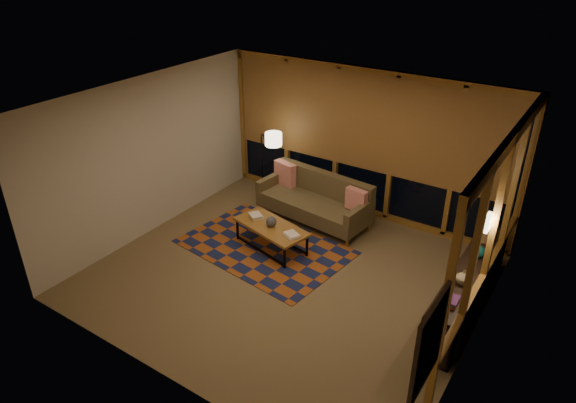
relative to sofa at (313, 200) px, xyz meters
The scene contains 21 objects.
floor 1.80m from the sofa, 71.72° to the right, with size 5.50×5.00×0.01m, color olive.
ceiling 2.87m from the sofa, 71.72° to the right, with size 5.50×5.00×0.01m, color beige.
walls 1.98m from the sofa, 71.72° to the right, with size 5.51×5.01×2.70m.
window_wall_back 1.33m from the sofa, 54.48° to the left, with size 5.30×0.16×2.60m, color #B57225, non-canonical shape.
window_wall_right 3.52m from the sofa, 18.20° to the right, with size 0.16×3.70×2.60m, color #B57225, non-canonical shape.
wall_art 4.90m from the sofa, 47.14° to the right, with size 0.06×0.74×0.94m, color red, non-canonical shape.
wall_sconce 3.58m from the sofa, 20.92° to the right, with size 0.12×0.18×0.22m, color #FFEFBE, non-canonical shape.
sofa is the anchor object (origin of this frame).
pillow_left 0.85m from the sofa, 161.88° to the left, with size 0.46×0.15×0.46m, color red, non-canonical shape.
pillow_right 0.84m from the sofa, ahead, with size 0.38×0.13×0.38m, color red, non-canonical shape.
area_rug 1.31m from the sofa, 99.38° to the right, with size 2.68×1.79×0.01m, color #984D1B.
coffee_table 1.20m from the sofa, 94.90° to the right, with size 1.28×0.59×0.43m, color #B57225, non-canonical shape.
book_stack_a 1.20m from the sofa, 112.88° to the right, with size 0.23×0.19×0.07m, color #F2E4CB, non-canonical shape.
book_stack_b 1.30m from the sofa, 73.99° to the right, with size 0.25×0.20×0.05m, color #F2E4CB, non-canonical shape.
ceramic_pot 1.20m from the sofa, 94.25° to the right, with size 0.18×0.18×0.18m, color black.
floor_lamp 1.37m from the sofa, 169.08° to the left, with size 0.48×0.31×1.44m, color black, non-canonical shape.
bookshelf 3.18m from the sofa, 17.07° to the right, with size 0.40×2.67×0.67m, color black, non-canonical shape.
basket 3.04m from the sofa, ahead, with size 0.22×0.22×0.17m, color #AE7C4F.
teal_bowl 3.12m from the sofa, 11.65° to the right, with size 0.18×0.18×0.18m, color #135F5D.
vase 3.34m from the sofa, 23.85° to the right, with size 0.19×0.19×0.20m, color tan.
shelf_book_stack 3.55m from the sofa, 30.92° to the right, with size 0.17×0.25×0.07m, color #F2E4CB, non-canonical shape.
Camera 1 is at (3.56, -5.39, 4.68)m, focal length 32.00 mm.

